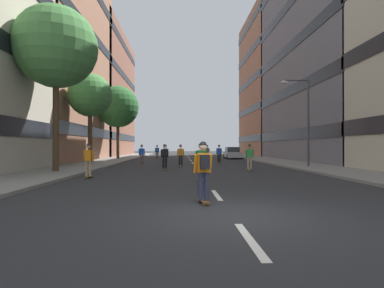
% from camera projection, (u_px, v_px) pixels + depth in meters
% --- Properties ---
extents(ground_plane, '(140.44, 140.44, 0.00)m').
position_uv_depth(ground_plane, '(192.00, 163.00, 30.86)').
color(ground_plane, '#28282B').
extents(sidewalk_left, '(3.96, 64.37, 0.14)m').
position_uv_depth(sidewalk_left, '(110.00, 161.00, 33.45)').
color(sidewalk_left, gray).
rests_on(sidewalk_left, ground_plane).
extents(sidewalk_right, '(3.96, 64.37, 0.14)m').
position_uv_depth(sidewalk_right, '(271.00, 160.00, 34.12)').
color(sidewalk_right, gray).
rests_on(sidewalk_right, ground_plane).
extents(lane_markings, '(0.16, 52.20, 0.01)m').
position_uv_depth(lane_markings, '(193.00, 163.00, 30.45)').
color(lane_markings, silver).
rests_on(lane_markings, ground_plane).
extents(building_left_mid, '(16.27, 19.70, 26.32)m').
position_uv_depth(building_left_mid, '(15.00, 37.00, 33.23)').
color(building_left_mid, '#9E6B51').
rests_on(building_left_mid, ground_plane).
extents(building_left_far, '(16.27, 23.17, 20.81)m').
position_uv_depth(building_left_far, '(77.00, 94.00, 53.15)').
color(building_left_far, brown).
rests_on(building_left_far, ground_plane).
extents(building_right_mid, '(16.27, 23.35, 28.62)m').
position_uv_depth(building_right_mid, '(360.00, 31.00, 34.68)').
color(building_right_mid, slate).
rests_on(building_right_mid, ground_plane).
extents(building_right_far, '(16.27, 17.92, 24.48)m').
position_uv_depth(building_right_far, '(294.00, 85.00, 54.60)').
color(building_right_far, '#9E6B51').
rests_on(building_right_far, ground_plane).
extents(parked_car_near, '(1.82, 4.40, 1.52)m').
position_uv_depth(parked_car_near, '(232.00, 153.00, 40.58)').
color(parked_car_near, '#B2B7BF').
rests_on(parked_car_near, ground_plane).
extents(street_tree_near, '(3.62, 3.62, 7.57)m').
position_uv_depth(street_tree_near, '(90.00, 96.00, 26.07)').
color(street_tree_near, '#4C3823').
rests_on(street_tree_near, sidewalk_left).
extents(street_tree_mid, '(5.01, 5.01, 8.78)m').
position_uv_depth(street_tree_mid, '(118.00, 107.00, 37.77)').
color(street_tree_mid, '#4C3823').
rests_on(street_tree_mid, sidewalk_left).
extents(street_tree_far, '(4.94, 4.94, 9.99)m').
position_uv_depth(street_tree_far, '(56.00, 47.00, 18.90)').
color(street_tree_far, '#4C3823').
rests_on(street_tree_far, sidewalk_left).
extents(streetlamp_right, '(2.13, 0.30, 6.50)m').
position_uv_depth(streetlamp_right, '(303.00, 113.00, 23.26)').
color(streetlamp_right, '#3F3F44').
rests_on(streetlamp_right, sidewalk_right).
extents(skater_0, '(0.53, 0.90, 1.78)m').
position_uv_depth(skater_0, '(165.00, 156.00, 21.63)').
color(skater_0, brown).
rests_on(skater_0, ground_plane).
extents(skater_1, '(0.54, 0.91, 1.78)m').
position_uv_depth(skater_1, '(166.00, 153.00, 28.63)').
color(skater_1, brown).
rests_on(skater_1, ground_plane).
extents(skater_2, '(0.56, 0.92, 1.78)m').
position_uv_depth(skater_2, '(201.00, 160.00, 15.18)').
color(skater_2, brown).
rests_on(skater_2, ground_plane).
extents(skater_3, '(0.57, 0.92, 1.78)m').
position_uv_depth(skater_3, '(157.00, 151.00, 38.96)').
color(skater_3, brown).
rests_on(skater_3, ground_plane).
extents(skater_4, '(0.56, 0.92, 1.78)m').
position_uv_depth(skater_4, '(203.00, 168.00, 8.91)').
color(skater_4, brown).
rests_on(skater_4, ground_plane).
extents(skater_5, '(0.54, 0.90, 1.78)m').
position_uv_depth(skater_5, '(142.00, 154.00, 27.21)').
color(skater_5, brown).
rests_on(skater_5, ground_plane).
extents(skater_6, '(0.53, 0.90, 1.78)m').
position_uv_depth(skater_6, '(219.00, 153.00, 30.09)').
color(skater_6, brown).
rests_on(skater_6, ground_plane).
extents(skater_7, '(0.57, 0.92, 1.78)m').
position_uv_depth(skater_7, '(207.00, 152.00, 34.57)').
color(skater_7, brown).
rests_on(skater_7, ground_plane).
extents(skater_8, '(0.54, 0.91, 1.78)m').
position_uv_depth(skater_8, '(181.00, 154.00, 25.25)').
color(skater_8, brown).
rests_on(skater_8, ground_plane).
extents(skater_9, '(0.56, 0.92, 1.78)m').
position_uv_depth(skater_9, '(207.00, 151.00, 38.50)').
color(skater_9, brown).
rests_on(skater_9, ground_plane).
extents(skater_10, '(0.55, 0.92, 1.78)m').
position_uv_depth(skater_10, '(88.00, 159.00, 15.88)').
color(skater_10, brown).
rests_on(skater_10, ground_plane).
extents(skater_11, '(0.57, 0.92, 1.78)m').
position_uv_depth(skater_11, '(250.00, 156.00, 21.11)').
color(skater_11, brown).
rests_on(skater_11, ground_plane).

